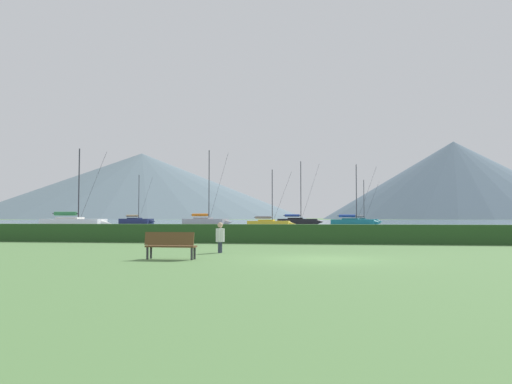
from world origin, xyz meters
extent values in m
plane|color=#517A42|center=(0.00, 0.00, 0.00)|extent=(1000.00, 1000.00, 0.00)
cube|color=slate|center=(0.00, 137.00, 0.00)|extent=(320.00, 246.00, 0.00)
cube|color=#284C23|center=(0.00, 11.00, 0.53)|extent=(80.00, 1.20, 1.06)
cube|color=#19707A|center=(3.50, 66.52, 0.54)|extent=(7.10, 3.55, 1.07)
cone|color=#19707A|center=(7.32, 65.80, 0.54)|extent=(1.31, 1.11, 0.91)
cube|color=#16646E|center=(3.12, 66.59, 0.93)|extent=(2.78, 2.07, 0.68)
cylinder|color=#333338|center=(4.08, 66.41, 5.25)|extent=(0.14, 0.14, 9.33)
cylinder|color=#333338|center=(2.58, 66.70, 1.65)|extent=(3.02, 0.68, 0.12)
cylinder|color=#2847A3|center=(2.58, 66.70, 1.65)|extent=(2.63, 0.90, 0.43)
cylinder|color=#333338|center=(5.65, 66.12, 5.02)|extent=(3.18, 0.63, 8.88)
cube|color=white|center=(-31.56, 42.27, 0.61)|extent=(7.85, 2.91, 1.22)
cone|color=white|center=(-27.12, 42.13, 0.61)|extent=(1.36, 1.08, 1.04)
cube|color=silver|center=(-32.00, 42.29, 1.06)|extent=(2.94, 1.96, 0.78)
cylinder|color=#333338|center=(-30.89, 42.25, 5.33)|extent=(0.16, 0.16, 9.33)
cylinder|color=#333338|center=(-32.64, 42.31, 1.89)|extent=(3.50, 0.25, 0.13)
cylinder|color=#2D7542|center=(-32.64, 42.31, 1.89)|extent=(2.99, 0.58, 0.49)
cylinder|color=#333338|center=(-29.06, 42.19, 5.10)|extent=(3.69, 0.15, 8.87)
cube|color=gold|center=(-8.61, 54.41, 0.46)|extent=(5.94, 2.34, 0.92)
cone|color=gold|center=(-5.28, 54.21, 0.46)|extent=(1.04, 0.84, 0.78)
cube|color=gold|center=(-8.94, 54.42, 0.80)|extent=(2.25, 1.52, 0.58)
cylinder|color=#333338|center=(-8.11, 54.38, 4.34)|extent=(0.12, 0.12, 7.67)
cylinder|color=#333338|center=(-9.42, 54.45, 1.42)|extent=(2.63, 0.25, 0.10)
cylinder|color=gray|center=(-9.42, 54.45, 1.42)|extent=(2.25, 0.50, 0.37)
cylinder|color=#333338|center=(-6.73, 54.30, 4.15)|extent=(2.77, 0.19, 7.29)
cube|color=#9E9EA3|center=(-20.51, 65.44, 0.59)|extent=(7.83, 4.26, 1.17)
cone|color=#9E9EA3|center=(-16.39, 64.42, 0.59)|extent=(1.48, 1.27, 0.99)
cube|color=gray|center=(-20.92, 65.54, 1.01)|extent=(3.11, 2.40, 0.74)
cylinder|color=#333338|center=(-19.89, 65.29, 6.58)|extent=(0.15, 0.15, 11.87)
cylinder|color=#333338|center=(-21.51, 65.69, 1.81)|extent=(3.28, 0.93, 0.13)
cylinder|color=orange|center=(-21.51, 65.69, 1.81)|extent=(2.87, 1.14, 0.47)
cylinder|color=#333338|center=(-18.19, 64.87, 6.28)|extent=(3.44, 0.88, 11.29)
cube|color=navy|center=(-39.93, 84.36, 0.56)|extent=(7.39, 3.97, 1.10)
cone|color=navy|center=(-36.02, 83.43, 0.56)|extent=(1.39, 1.19, 0.94)
cube|color=#1B2449|center=(-40.32, 84.46, 0.96)|extent=(2.93, 2.24, 0.70)
cylinder|color=#333338|center=(-39.34, 84.22, 5.39)|extent=(0.14, 0.14, 9.56)
cylinder|color=#333338|center=(-40.88, 84.59, 1.71)|extent=(3.10, 0.85, 0.12)
cylinder|color=tan|center=(-40.88, 84.59, 1.71)|extent=(2.72, 1.05, 0.44)
cylinder|color=#333338|center=(-37.73, 83.84, 5.15)|extent=(3.26, 0.80, 9.10)
cube|color=black|center=(-6.09, 77.16, 0.57)|extent=(7.23, 2.65, 1.13)
cone|color=black|center=(-2.00, 77.05, 0.57)|extent=(1.25, 0.99, 0.96)
cube|color=black|center=(-6.50, 77.17, 0.98)|extent=(2.71, 1.79, 0.72)
cylinder|color=#333338|center=(-5.48, 77.14, 6.15)|extent=(0.14, 0.14, 11.07)
cylinder|color=#333338|center=(-7.09, 77.19, 1.74)|extent=(3.23, 0.21, 0.12)
cylinder|color=#2847A3|center=(-7.09, 77.19, 1.74)|extent=(2.75, 0.53, 0.45)
cylinder|color=#333338|center=(-3.79, 77.10, 5.88)|extent=(3.41, 0.12, 10.53)
cube|color=#19707A|center=(5.97, 88.45, 0.52)|extent=(6.86, 3.82, 1.02)
cone|color=#19707A|center=(9.56, 87.50, 0.52)|extent=(1.30, 1.12, 0.87)
cube|color=#16646E|center=(5.61, 88.54, 0.89)|extent=(2.73, 2.13, 0.65)
cylinder|color=#333338|center=(6.51, 88.31, 4.76)|extent=(0.13, 0.13, 8.39)
cylinder|color=#333338|center=(5.09, 88.68, 1.58)|extent=(2.86, 0.85, 0.11)
cylinder|color=gray|center=(5.09, 88.68, 1.58)|extent=(2.51, 1.03, 0.41)
cylinder|color=#333338|center=(7.99, 87.91, 4.55)|extent=(3.00, 0.82, 7.98)
cube|color=brown|center=(-5.21, -0.76, 0.45)|extent=(1.78, 0.51, 0.06)
cube|color=brown|center=(-5.22, -0.94, 0.73)|extent=(1.77, 0.19, 0.45)
cylinder|color=#333338|center=(-4.40, -0.62, 0.23)|extent=(0.08, 0.08, 0.45)
cylinder|color=#333338|center=(-6.01, -0.56, 0.23)|extent=(0.08, 0.08, 0.45)
cylinder|color=#333338|center=(-4.41, -0.95, 0.23)|extent=(0.08, 0.08, 0.45)
cylinder|color=#333338|center=(-6.02, -0.89, 0.23)|extent=(0.08, 0.08, 0.45)
cylinder|color=#2D3347|center=(-4.22, 2.61, 0.23)|extent=(0.14, 0.14, 0.45)
cylinder|color=#2D3347|center=(-4.22, 2.79, 0.23)|extent=(0.14, 0.14, 0.45)
cylinder|color=silver|center=(-4.22, 2.70, 0.73)|extent=(0.36, 0.36, 0.55)
cylinder|color=silver|center=(-4.22, 2.46, 0.75)|extent=(0.09, 0.09, 0.49)
cylinder|color=silver|center=(-4.23, 2.94, 0.75)|extent=(0.09, 0.09, 0.49)
sphere|color=tan|center=(-4.22, 2.70, 1.14)|extent=(0.22, 0.22, 0.22)
cone|color=#4C6070|center=(84.21, 361.14, 27.22)|extent=(183.05, 183.05, 54.44)
cone|color=slate|center=(-156.43, 392.09, 27.03)|extent=(272.64, 272.64, 54.06)
camera|label=1|loc=(0.40, -18.32, 1.48)|focal=36.51mm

